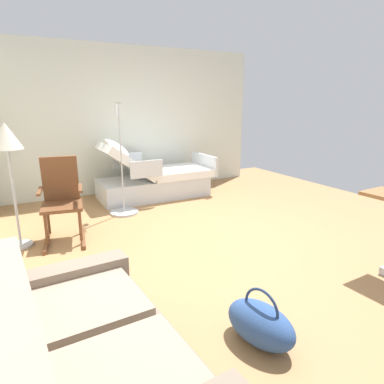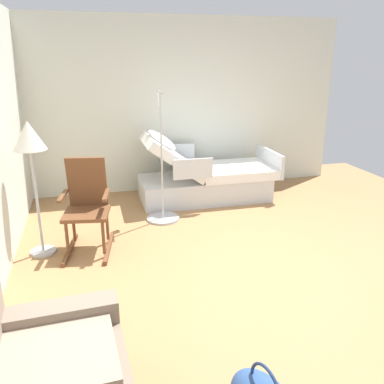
{
  "view_description": "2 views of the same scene",
  "coord_description": "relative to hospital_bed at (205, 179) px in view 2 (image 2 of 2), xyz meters",
  "views": [
    {
      "loc": [
        -3.46,
        2.16,
        1.7
      ],
      "look_at": [
        -0.21,
        0.39,
        0.71
      ],
      "focal_mm": 31.77,
      "sensor_mm": 36.0,
      "label": 1
    },
    {
      "loc": [
        -3.53,
        1.61,
        2.09
      ],
      "look_at": [
        0.3,
        0.59,
        0.77
      ],
      "focal_mm": 38.02,
      "sensor_mm": 36.0,
      "label": 2
    }
  ],
  "objects": [
    {
      "name": "iv_pole",
      "position": [
        -0.67,
        0.79,
        -0.06
      ],
      "size": [
        0.44,
        0.44,
        1.69
      ],
      "color": "#B2B5BA",
      "rests_on": "ground"
    },
    {
      "name": "hospital_bed",
      "position": [
        0.0,
        0.0,
        0.0
      ],
      "size": [
        1.05,
        2.07,
        1.14
      ],
      "color": "silver",
      "rests_on": "ground"
    },
    {
      "name": "rocking_chair",
      "position": [
        -1.31,
        1.76,
        0.19
      ],
      "size": [
        0.83,
        0.6,
        1.05
      ],
      "color": "brown",
      "rests_on": "ground"
    },
    {
      "name": "side_wall",
      "position": [
        0.72,
        0.11,
        1.04
      ],
      "size": [
        0.1,
        5.13,
        2.7
      ],
      "primitive_type": "cube",
      "color": "silver",
      "rests_on": "ground"
    },
    {
      "name": "ground_plane",
      "position": [
        -2.19,
        0.11,
        -0.31
      ],
      "size": [
        7.14,
        7.14,
        0.0
      ],
      "primitive_type": "plane",
      "color": "#9E7247"
    },
    {
      "name": "floor_lamp",
      "position": [
        -1.31,
        2.28,
        0.91
      ],
      "size": [
        0.34,
        0.34,
        1.48
      ],
      "color": "#B2B5BA",
      "rests_on": "ground"
    }
  ]
}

